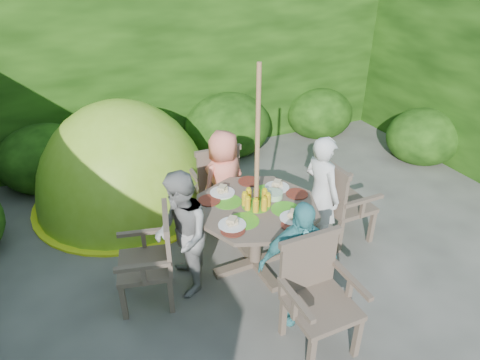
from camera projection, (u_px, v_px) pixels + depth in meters
name	position (u px, v px, depth m)	size (l,w,h in m)	color
ground	(300.00, 286.00, 4.38)	(60.00, 60.00, 0.00)	#45433D
hedge_enclosure	(246.00, 127.00, 4.83)	(9.00, 9.00, 2.50)	black
patio_table	(256.00, 215.00, 4.37)	(1.35, 1.35, 0.91)	#493B2F
parasol_pole	(257.00, 176.00, 4.15)	(0.04, 0.04, 2.20)	#9B673E
garden_chair_right	(341.00, 200.00, 4.85)	(0.53, 0.59, 0.97)	#493B2F
garden_chair_left	(153.00, 258.00, 4.01)	(0.61, 0.66, 0.93)	#493B2F
garden_chair_back	(214.00, 179.00, 5.29)	(0.58, 0.52, 0.96)	#493B2F
garden_chair_front	(317.00, 293.00, 3.57)	(0.59, 0.53, 0.98)	#493B2F
child_right	(321.00, 194.00, 4.66)	(0.50, 0.33, 1.36)	silver
child_left	(182.00, 235.00, 4.06)	(0.63, 0.49, 1.30)	gray
child_back	(224.00, 182.00, 5.00)	(0.61, 0.40, 1.26)	#FC8068
child_front	(298.00, 263.00, 3.75)	(0.73, 0.30, 1.24)	teal
dome_tent	(128.00, 200.00, 5.82)	(2.54, 2.54, 2.78)	#84B623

